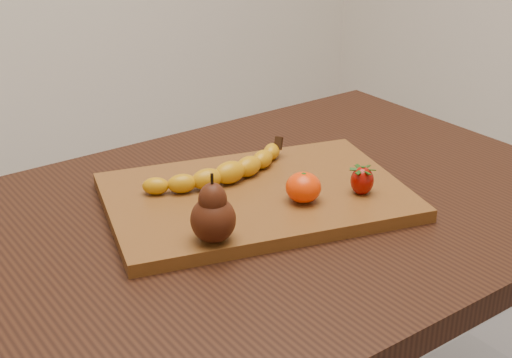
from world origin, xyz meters
TOP-DOWN VIEW (x-y plane):
  - table at (0.00, 0.00)m, footprint 1.00×0.70m
  - cutting_board at (-0.02, 0.02)m, footprint 0.52×0.41m
  - banana at (-0.04, 0.07)m, footprint 0.23×0.06m
  - pear at (-0.16, -0.07)m, footprint 0.08×0.08m
  - mandarin at (0.01, -0.05)m, footprint 0.06×0.06m
  - strawberry at (0.10, -0.08)m, footprint 0.04×0.04m

SIDE VIEW (x-z plane):
  - table at x=0.00m, z-range 0.28..1.04m
  - cutting_board at x=-0.02m, z-range 0.76..0.78m
  - banana at x=-0.04m, z-range 0.78..0.82m
  - strawberry at x=0.10m, z-range 0.78..0.82m
  - mandarin at x=0.01m, z-range 0.78..0.82m
  - pear at x=-0.16m, z-range 0.78..0.87m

